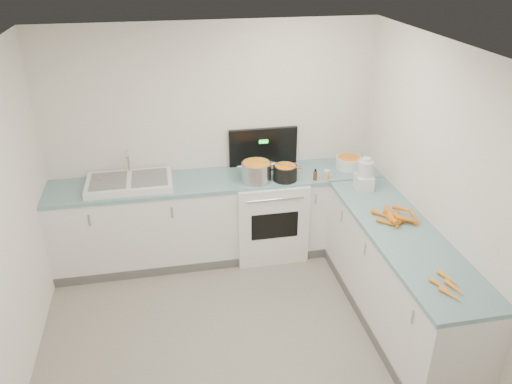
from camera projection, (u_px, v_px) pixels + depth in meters
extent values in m
cube|color=white|center=(219.00, 219.00, 5.48)|extent=(3.50, 0.60, 0.90)
cube|color=#78A4AB|center=(217.00, 180.00, 5.27)|extent=(3.50, 0.62, 0.04)
cube|color=white|center=(398.00, 279.00, 4.50)|extent=(0.60, 2.20, 0.90)
cube|color=#78A4AB|center=(405.00, 235.00, 4.29)|extent=(0.62, 2.20, 0.04)
cube|color=white|center=(268.00, 215.00, 5.55)|extent=(0.76, 0.65, 0.90)
cube|color=black|center=(263.00, 147.00, 5.50)|extent=(0.76, 0.05, 0.42)
cube|color=white|center=(130.00, 183.00, 5.09)|extent=(0.86, 0.52, 0.07)
cube|color=slate|center=(108.00, 181.00, 5.03)|extent=(0.36, 0.42, 0.01)
cube|color=slate|center=(150.00, 178.00, 5.10)|extent=(0.36, 0.42, 0.01)
cylinder|color=silver|center=(128.00, 160.00, 5.21)|extent=(0.03, 0.03, 0.24)
cylinder|color=silver|center=(256.00, 173.00, 5.16)|extent=(0.40, 0.40, 0.23)
cylinder|color=black|center=(285.00, 174.00, 5.20)|extent=(0.30, 0.30, 0.18)
cylinder|color=#AD7A47|center=(285.00, 165.00, 5.15)|extent=(0.31, 0.25, 0.02)
cylinder|color=white|center=(348.00, 162.00, 5.48)|extent=(0.29, 0.29, 0.13)
cylinder|color=#593319|center=(315.00, 176.00, 5.20)|extent=(0.04, 0.04, 0.10)
cylinder|color=#E5B266|center=(326.00, 176.00, 5.22)|extent=(0.05, 0.05, 0.09)
cube|color=white|center=(364.00, 182.00, 5.02)|extent=(0.18, 0.21, 0.14)
cylinder|color=silver|center=(365.00, 168.00, 4.95)|extent=(0.15, 0.15, 0.15)
cylinder|color=white|center=(366.00, 160.00, 4.91)|extent=(0.09, 0.09, 0.04)
cone|color=orange|center=(399.00, 217.00, 4.48)|extent=(0.05, 0.18, 0.05)
cone|color=orange|center=(392.00, 213.00, 4.55)|extent=(0.16, 0.13, 0.05)
cone|color=orange|center=(398.00, 218.00, 4.47)|extent=(0.06, 0.19, 0.04)
cone|color=orange|center=(385.00, 222.00, 4.40)|extent=(0.14, 0.15, 0.04)
cone|color=orange|center=(399.00, 223.00, 4.39)|extent=(0.17, 0.18, 0.05)
cone|color=orange|center=(381.00, 214.00, 4.52)|extent=(0.15, 0.18, 0.05)
cone|color=orange|center=(400.00, 221.00, 4.42)|extent=(0.21, 0.05, 0.05)
cone|color=orange|center=(406.00, 220.00, 4.44)|extent=(0.17, 0.17, 0.04)
cone|color=orange|center=(394.00, 222.00, 4.40)|extent=(0.07, 0.20, 0.05)
cone|color=orange|center=(414.00, 216.00, 4.44)|extent=(0.06, 0.22, 0.04)
cone|color=orange|center=(393.00, 218.00, 4.41)|extent=(0.07, 0.21, 0.05)
cone|color=orange|center=(405.00, 218.00, 4.40)|extent=(0.17, 0.13, 0.05)
cone|color=orange|center=(402.00, 209.00, 4.54)|extent=(0.15, 0.15, 0.05)
cone|color=orange|center=(387.00, 211.00, 4.53)|extent=(0.09, 0.17, 0.04)
cone|color=orange|center=(407.00, 220.00, 4.38)|extent=(0.18, 0.15, 0.04)
cone|color=orange|center=(390.00, 218.00, 4.43)|extent=(0.08, 0.21, 0.05)
cone|color=orange|center=(450.00, 294.00, 3.51)|extent=(0.11, 0.18, 0.04)
cone|color=orange|center=(455.00, 288.00, 3.58)|extent=(0.08, 0.19, 0.04)
cone|color=orange|center=(439.00, 284.00, 3.61)|extent=(0.10, 0.17, 0.04)
cone|color=orange|center=(448.00, 278.00, 3.68)|extent=(0.09, 0.19, 0.04)
cube|color=tan|center=(118.00, 179.00, 5.07)|extent=(0.04, 0.04, 0.00)
cube|color=tan|center=(111.00, 185.00, 4.94)|extent=(0.04, 0.01, 0.00)
cube|color=tan|center=(98.00, 179.00, 5.06)|extent=(0.04, 0.01, 0.00)
cube|color=tan|center=(117.00, 179.00, 5.07)|extent=(0.05, 0.01, 0.00)
cube|color=tan|center=(115.00, 175.00, 5.15)|extent=(0.03, 0.04, 0.00)
cube|color=tan|center=(100.00, 176.00, 5.13)|extent=(0.01, 0.05, 0.00)
cube|color=tan|center=(97.00, 181.00, 5.04)|extent=(0.02, 0.05, 0.00)
cube|color=tan|center=(99.00, 186.00, 4.92)|extent=(0.01, 0.03, 0.00)
cube|color=tan|center=(118.00, 178.00, 5.09)|extent=(0.03, 0.05, 0.00)
cube|color=tan|center=(104.00, 179.00, 5.06)|extent=(0.03, 0.03, 0.00)
cube|color=tan|center=(110.00, 177.00, 5.11)|extent=(0.03, 0.02, 0.00)
cube|color=tan|center=(98.00, 178.00, 5.08)|extent=(0.03, 0.04, 0.00)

